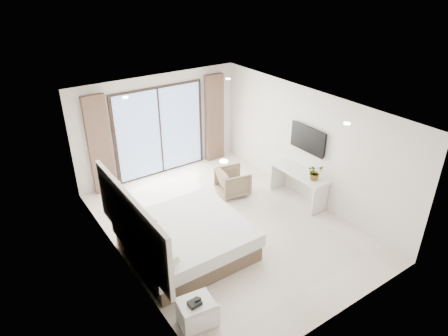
{
  "coord_description": "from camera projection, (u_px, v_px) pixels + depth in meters",
  "views": [
    {
      "loc": [
        -4.15,
        -5.95,
        5.18
      ],
      "look_at": [
        0.22,
        0.4,
        1.19
      ],
      "focal_mm": 32.0,
      "sensor_mm": 36.0,
      "label": 1
    }
  ],
  "objects": [
    {
      "name": "console_desk",
      "position": [
        298.0,
        179.0,
        9.53
      ],
      "size": [
        0.5,
        1.6,
        0.77
      ],
      "color": "white",
      "rests_on": "ground"
    },
    {
      "name": "room_shell",
      "position": [
        200.0,
        151.0,
        8.52
      ],
      "size": [
        4.62,
        6.22,
        2.72
      ],
      "color": "silver",
      "rests_on": "ground"
    },
    {
      "name": "armchair",
      "position": [
        233.0,
        181.0,
        9.85
      ],
      "size": [
        0.79,
        0.83,
        0.73
      ],
      "primitive_type": "imported",
      "rotation": [
        0.0,
        0.0,
        1.37
      ],
      "color": "#847756",
      "rests_on": "ground"
    },
    {
      "name": "plant",
      "position": [
        315.0,
        174.0,
        9.01
      ],
      "size": [
        0.42,
        0.45,
        0.3
      ],
      "primitive_type": "imported",
      "rotation": [
        0.0,
        0.0,
        -0.23
      ],
      "color": "#33662D",
      "rests_on": "console_desk"
    },
    {
      "name": "phone",
      "position": [
        195.0,
        303.0,
        6.11
      ],
      "size": [
        0.2,
        0.16,
        0.07
      ],
      "primitive_type": "cube",
      "rotation": [
        0.0,
        0.0,
        0.04
      ],
      "color": "black",
      "rests_on": "nightstand"
    },
    {
      "name": "nightstand",
      "position": [
        196.0,
        313.0,
        6.29
      ],
      "size": [
        0.59,
        0.51,
        0.49
      ],
      "rotation": [
        0.0,
        0.0,
        -0.13
      ],
      "color": "white",
      "rests_on": "ground"
    },
    {
      "name": "ground",
      "position": [
        226.0,
        225.0,
        8.82
      ],
      "size": [
        6.2,
        6.2,
        0.0
      ],
      "primitive_type": "plane",
      "color": "beige",
      "rests_on": "ground"
    },
    {
      "name": "bed",
      "position": [
        186.0,
        239.0,
        7.84
      ],
      "size": [
        2.25,
        2.14,
        0.77
      ],
      "color": "brown",
      "rests_on": "ground"
    }
  ]
}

